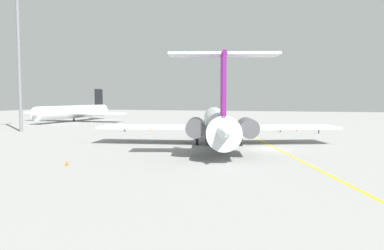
{
  "coord_description": "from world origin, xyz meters",
  "views": [
    {
      "loc": [
        -53.32,
        -3.74,
        7.06
      ],
      "look_at": [
        3.54,
        12.07,
        2.8
      ],
      "focal_mm": 36.14,
      "sensor_mm": 36.0,
      "label": 1
    }
  ],
  "objects_px": {
    "main_jetliner": "(218,123)",
    "ground_crew_portside": "(125,127)",
    "light_mast": "(19,55)",
    "safety_cone_wingtip": "(150,130)",
    "ground_crew_near_tail": "(319,128)",
    "airliner_mid_right": "(72,112)",
    "ground_crew_near_nose": "(280,127)",
    "safety_cone_tail": "(67,163)",
    "safety_cone_nose": "(297,130)"
  },
  "relations": [
    {
      "from": "ground_crew_near_tail",
      "to": "safety_cone_tail",
      "type": "xyz_separation_m",
      "value": [
        -43.86,
        26.76,
        -0.77
      ]
    },
    {
      "from": "main_jetliner",
      "to": "light_mast",
      "type": "height_order",
      "value": "light_mast"
    },
    {
      "from": "ground_crew_portside",
      "to": "safety_cone_tail",
      "type": "xyz_separation_m",
      "value": [
        -37.32,
        -11.21,
        -0.78
      ]
    },
    {
      "from": "main_jetliner",
      "to": "ground_crew_portside",
      "type": "distance_m",
      "value": 27.91
    },
    {
      "from": "airliner_mid_right",
      "to": "light_mast",
      "type": "relative_size",
      "value": 1.12
    },
    {
      "from": "ground_crew_near_tail",
      "to": "ground_crew_portside",
      "type": "height_order",
      "value": "ground_crew_portside"
    },
    {
      "from": "ground_crew_portside",
      "to": "light_mast",
      "type": "distance_m",
      "value": 25.93
    },
    {
      "from": "safety_cone_wingtip",
      "to": "light_mast",
      "type": "relative_size",
      "value": 0.02
    },
    {
      "from": "ground_crew_near_nose",
      "to": "ground_crew_near_tail",
      "type": "height_order",
      "value": "ground_crew_near_nose"
    },
    {
      "from": "ground_crew_near_nose",
      "to": "safety_cone_tail",
      "type": "bearing_deg",
      "value": 33.8
    },
    {
      "from": "main_jetliner",
      "to": "safety_cone_nose",
      "type": "height_order",
      "value": "main_jetliner"
    },
    {
      "from": "ground_crew_near_nose",
      "to": "light_mast",
      "type": "relative_size",
      "value": 0.06
    },
    {
      "from": "safety_cone_wingtip",
      "to": "ground_crew_near_tail",
      "type": "bearing_deg",
      "value": -84.96
    },
    {
      "from": "safety_cone_wingtip",
      "to": "light_mast",
      "type": "distance_m",
      "value": 30.55
    },
    {
      "from": "airliner_mid_right",
      "to": "ground_crew_portside",
      "type": "relative_size",
      "value": 19.4
    },
    {
      "from": "ground_crew_near_tail",
      "to": "safety_cone_wingtip",
      "type": "height_order",
      "value": "ground_crew_near_tail"
    },
    {
      "from": "main_jetliner",
      "to": "safety_cone_tail",
      "type": "xyz_separation_m",
      "value": [
        -21.22,
        11.48,
        -2.98
      ]
    },
    {
      "from": "ground_crew_portside",
      "to": "safety_cone_tail",
      "type": "relative_size",
      "value": 3.03
    },
    {
      "from": "light_mast",
      "to": "airliner_mid_right",
      "type": "bearing_deg",
      "value": 14.77
    },
    {
      "from": "main_jetliner",
      "to": "ground_crew_portside",
      "type": "xyz_separation_m",
      "value": [
        16.1,
        22.69,
        -2.19
      ]
    },
    {
      "from": "main_jetliner",
      "to": "ground_crew_portside",
      "type": "height_order",
      "value": "main_jetliner"
    },
    {
      "from": "ground_crew_near_nose",
      "to": "airliner_mid_right",
      "type": "bearing_deg",
      "value": -50.14
    },
    {
      "from": "safety_cone_tail",
      "to": "main_jetliner",
      "type": "bearing_deg",
      "value": -28.41
    },
    {
      "from": "safety_cone_tail",
      "to": "light_mast",
      "type": "distance_m",
      "value": 48.0
    },
    {
      "from": "main_jetliner",
      "to": "safety_cone_tail",
      "type": "distance_m",
      "value": 24.31
    },
    {
      "from": "ground_crew_portside",
      "to": "safety_cone_nose",
      "type": "height_order",
      "value": "ground_crew_portside"
    },
    {
      "from": "ground_crew_near_tail",
      "to": "ground_crew_near_nose",
      "type": "bearing_deg",
      "value": -141.21
    },
    {
      "from": "ground_crew_near_tail",
      "to": "safety_cone_wingtip",
      "type": "relative_size",
      "value": 2.99
    },
    {
      "from": "main_jetliner",
      "to": "ground_crew_near_tail",
      "type": "relative_size",
      "value": 24.59
    },
    {
      "from": "safety_cone_nose",
      "to": "ground_crew_near_tail",
      "type": "bearing_deg",
      "value": -134.0
    },
    {
      "from": "ground_crew_portside",
      "to": "safety_cone_wingtip",
      "type": "relative_size",
      "value": 3.03
    },
    {
      "from": "ground_crew_portside",
      "to": "light_mast",
      "type": "relative_size",
      "value": 0.06
    },
    {
      "from": "ground_crew_near_tail",
      "to": "ground_crew_portside",
      "type": "relative_size",
      "value": 0.99
    },
    {
      "from": "airliner_mid_right",
      "to": "safety_cone_wingtip",
      "type": "xyz_separation_m",
      "value": [
        -22.56,
        -33.17,
        -2.57
      ]
    },
    {
      "from": "main_jetliner",
      "to": "ground_crew_near_nose",
      "type": "height_order",
      "value": "main_jetliner"
    },
    {
      "from": "airliner_mid_right",
      "to": "safety_cone_nose",
      "type": "xyz_separation_m",
      "value": [
        -15.52,
        -62.83,
        -2.57
      ]
    },
    {
      "from": "ground_crew_portside",
      "to": "ground_crew_near_nose",
      "type": "bearing_deg",
      "value": 117.88
    },
    {
      "from": "main_jetliner",
      "to": "safety_cone_wingtip",
      "type": "height_order",
      "value": "main_jetliner"
    },
    {
      "from": "safety_cone_nose",
      "to": "light_mast",
      "type": "xyz_separation_m",
      "value": [
        -15.65,
        54.61,
        15.37
      ]
    },
    {
      "from": "ground_crew_portside",
      "to": "safety_cone_tail",
      "type": "bearing_deg",
      "value": 30.91
    },
    {
      "from": "main_jetliner",
      "to": "ground_crew_portside",
      "type": "relative_size",
      "value": 24.24
    },
    {
      "from": "ground_crew_near_nose",
      "to": "safety_cone_tail",
      "type": "xyz_separation_m",
      "value": [
        -44.78,
        19.4,
        -0.77
      ]
    },
    {
      "from": "safety_cone_nose",
      "to": "safety_cone_wingtip",
      "type": "bearing_deg",
      "value": 103.35
    },
    {
      "from": "safety_cone_tail",
      "to": "ground_crew_portside",
      "type": "bearing_deg",
      "value": 16.72
    },
    {
      "from": "safety_cone_wingtip",
      "to": "safety_cone_nose",
      "type": "bearing_deg",
      "value": -76.65
    },
    {
      "from": "airliner_mid_right",
      "to": "ground_crew_near_tail",
      "type": "xyz_separation_m",
      "value": [
        -19.57,
        -67.02,
        -1.81
      ]
    },
    {
      "from": "ground_crew_near_tail",
      "to": "safety_cone_nose",
      "type": "distance_m",
      "value": 5.88
    },
    {
      "from": "ground_crew_portside",
      "to": "airliner_mid_right",
      "type": "bearing_deg",
      "value": -117.76
    },
    {
      "from": "safety_cone_wingtip",
      "to": "light_mast",
      "type": "xyz_separation_m",
      "value": [
        -8.61,
        24.96,
        15.37
      ]
    },
    {
      "from": "main_jetliner",
      "to": "ground_crew_portside",
      "type": "bearing_deg",
      "value": 40.7
    }
  ]
}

